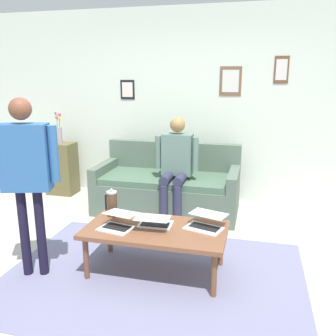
{
  "coord_description": "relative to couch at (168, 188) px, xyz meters",
  "views": [
    {
      "loc": [
        -0.97,
        2.97,
        1.77
      ],
      "look_at": [
        -0.05,
        -0.7,
        0.8
      ],
      "focal_mm": 38.61,
      "sensor_mm": 36.0,
      "label": 1
    }
  ],
  "objects": [
    {
      "name": "flower_vase",
      "position": [
        1.76,
        -0.31,
        0.65
      ],
      "size": [
        0.09,
        0.09,
        0.47
      ],
      "color": "#A1949B",
      "rests_on": "side_shelf"
    },
    {
      "name": "laptop_center",
      "position": [
        -0.27,
        1.55,
        0.17
      ],
      "size": [
        0.32,
        0.33,
        0.12
      ],
      "color": "silver",
      "rests_on": "coffee_table"
    },
    {
      "name": "side_shelf",
      "position": [
        1.76,
        -0.31,
        0.09
      ],
      "size": [
        0.42,
        0.32,
        0.79
      ],
      "color": "brown",
      "rests_on": "ground_plane"
    },
    {
      "name": "couch",
      "position": [
        0.0,
        0.0,
        0.0
      ],
      "size": [
        1.86,
        0.88,
        0.88
      ],
      "color": "#536555",
      "rests_on": "ground_plane"
    },
    {
      "name": "back_wall",
      "position": [
        -0.16,
        -0.69,
        1.04
      ],
      "size": [
        7.04,
        0.11,
        2.7
      ],
      "color": "silver",
      "rests_on": "ground_plane"
    },
    {
      "name": "laptop_left",
      "position": [
        -0.72,
        1.46,
        0.17
      ],
      "size": [
        0.4,
        0.39,
        0.12
      ],
      "color": "silver",
      "rests_on": "coffee_table"
    },
    {
      "name": "person_seated",
      "position": [
        -0.16,
        0.23,
        0.42
      ],
      "size": [
        0.55,
        0.51,
        1.28
      ],
      "color": "#2E2F49",
      "rests_on": "ground_plane"
    },
    {
      "name": "french_press",
      "position": [
        0.21,
        1.4,
        0.26
      ],
      "size": [
        0.12,
        0.1,
        0.28
      ],
      "color": "#4C3323",
      "rests_on": "coffee_table"
    },
    {
      "name": "person_standing",
      "position": [
        0.77,
        1.89,
        0.72
      ],
      "size": [
        0.56,
        0.28,
        1.6
      ],
      "color": "black",
      "rests_on": "ground_plane"
    },
    {
      "name": "coffee_table",
      "position": [
        -0.28,
        1.58,
        0.09
      ],
      "size": [
        1.28,
        0.67,
        0.44
      ],
      "color": "brown",
      "rests_on": "ground_plane"
    },
    {
      "name": "laptop_right",
      "position": [
        0.05,
        1.66,
        0.17
      ],
      "size": [
        0.35,
        0.36,
        0.13
      ],
      "color": "silver",
      "rests_on": "coffee_table"
    },
    {
      "name": "ground_plane",
      "position": [
        -0.16,
        1.51,
        -0.31
      ],
      "size": [
        7.68,
        7.68,
        0.0
      ],
      "primitive_type": "plane",
      "color": "#B3AAA1"
    },
    {
      "name": "area_rug",
      "position": [
        -0.28,
        1.68,
        -0.3
      ],
      "size": [
        2.68,
        1.95,
        0.01
      ],
      "primitive_type": "cube",
      "color": "slate",
      "rests_on": "ground_plane"
    }
  ]
}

